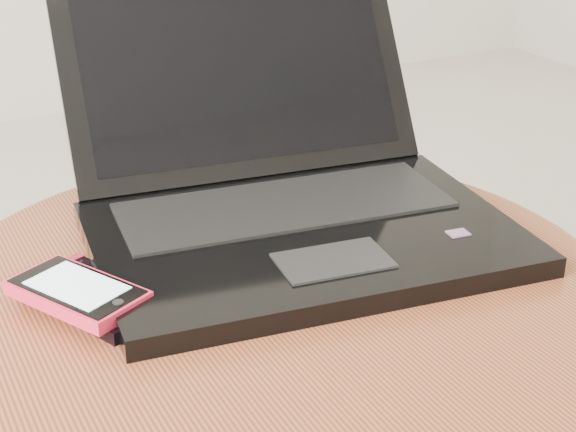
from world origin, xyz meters
TOP-DOWN VIEW (x-y plane):
  - table at (-0.03, -0.01)m, footprint 0.61×0.61m
  - laptop at (0.03, 0.09)m, footprint 0.42×0.43m
  - phone_black at (-0.18, 0.02)m, footprint 0.11×0.14m
  - phone_pink at (-0.19, 0.01)m, footprint 0.10×0.13m

SIDE VIEW (x-z plane):
  - table at x=-0.03m, z-range 0.14..0.62m
  - phone_black at x=-0.18m, z-range 0.48..0.49m
  - phone_pink at x=-0.19m, z-range 0.49..0.51m
  - laptop at x=0.03m, z-range 0.41..0.63m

